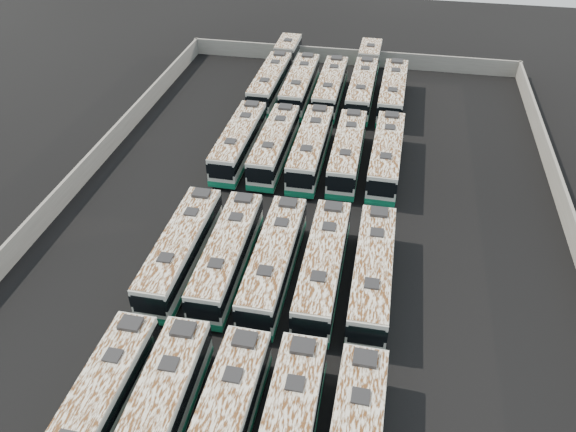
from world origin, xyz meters
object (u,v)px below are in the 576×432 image
object	(u,v)px
bus_midfront_right	(323,266)
bus_midfront_far_right	(373,273)
bus_midfront_left	(228,255)
bus_midback_right	(347,152)
bus_front_left	(155,423)
bus_midfront_center	(274,261)
bus_back_center	(330,88)
bus_front_far_left	(96,411)
bus_midback_center	(311,148)
bus_midfront_far_left	(181,249)
bus_midback_far_right	(386,155)
bus_back_far_left	(276,72)
bus_back_far_right	(393,92)
bus_back_left	(300,85)
bus_midback_left	(274,145)
bus_midback_far_left	(239,141)
bus_back_right	(365,78)

from	to	relation	value
bus_midfront_right	bus_midfront_far_right	world-z (taller)	bus_midfront_right
bus_midfront_left	bus_midback_right	distance (m)	18.81
bus_front_left	bus_midfront_center	size ratio (longest dim) A/B	1.03
bus_midfront_right	bus_back_center	distance (m)	32.17
bus_front_far_left	bus_midfront_center	world-z (taller)	bus_midfront_center
bus_midback_center	bus_midback_right	bearing A→B (deg)	0.56
bus_midfront_far_left	bus_midback_far_right	xyz separation A→B (m)	(14.94, 17.43, 0.02)
bus_front_left	bus_midback_right	xyz separation A→B (m)	(7.38, 32.17, -0.07)
bus_front_left	bus_back_far_left	xyz separation A→B (m)	(-3.72, 50.38, -0.05)
bus_midfront_center	bus_midback_right	xyz separation A→B (m)	(3.71, 17.39, -0.03)
bus_midfront_right	bus_midfront_far_right	size ratio (longest dim) A/B	1.00
bus_midfront_left	bus_front_far_left	bearing A→B (deg)	-104.44
bus_midback_far_right	bus_back_far_left	xyz separation A→B (m)	(-14.94, 18.20, -0.02)
bus_midback_right	bus_back_far_right	size ratio (longest dim) A/B	0.97
bus_back_left	bus_back_far_right	distance (m)	11.20
bus_midfront_far_right	bus_midback_center	distance (m)	18.75
bus_front_left	bus_front_far_left	bearing A→B (deg)	176.39
bus_front_left	bus_midfront_far_left	xyz separation A→B (m)	(-3.72, 14.75, -0.05)
bus_midfront_far_right	bus_midback_right	distance (m)	17.65
bus_back_left	bus_back_center	size ratio (longest dim) A/B	1.02
bus_midback_left	bus_midback_center	xyz separation A→B (m)	(3.73, 0.01, 0.06)
bus_midback_far_left	bus_midback_right	size ratio (longest dim) A/B	1.00
bus_midfront_left	bus_back_far_right	world-z (taller)	bus_back_far_right
bus_front_left	bus_back_right	size ratio (longest dim) A/B	0.66
bus_midback_far_right	bus_back_left	world-z (taller)	bus_back_left
bus_midback_left	bus_back_right	distance (m)	19.95
bus_midfront_far_left	bus_midback_far_left	world-z (taller)	bus_midfront_far_left
bus_midfront_right	bus_midfront_far_right	bearing A→B (deg)	-0.27
bus_back_far_left	bus_back_left	bearing A→B (deg)	-43.59
bus_back_right	bus_midfront_center	bearing A→B (deg)	-95.63
bus_midfront_right	bus_back_right	bearing A→B (deg)	89.69
bus_back_far_left	bus_back_left	distance (m)	5.16
bus_midfront_far_right	bus_back_left	xyz separation A→B (m)	(-11.17, 31.86, 0.03)
bus_back_left	bus_front_left	bearing A→B (deg)	-90.09
bus_back_far_left	bus_front_left	bearing A→B (deg)	-85.14
bus_midfront_center	bus_midfront_far_right	xyz separation A→B (m)	(7.47, 0.15, 0.00)
bus_midfront_left	bus_midfront_far_left	bearing A→B (deg)	-178.54
bus_midfront_center	bus_back_center	distance (m)	32.10
bus_midfront_right	bus_back_left	size ratio (longest dim) A/B	0.98
bus_midback_right	bus_back_left	distance (m)	16.38
bus_front_far_left	bus_midback_far_right	world-z (taller)	bus_midback_far_right
bus_midfront_left	bus_back_far_right	bearing A→B (deg)	70.29
bus_midfront_center	bus_back_left	bearing A→B (deg)	96.84
bus_midfront_right	bus_midback_far_left	size ratio (longest dim) A/B	1.01
bus_front_far_left	bus_midfront_left	world-z (taller)	bus_midfront_left
bus_midback_center	bus_midback_right	xyz separation A→B (m)	(3.68, 0.04, -0.05)
bus_front_left	bus_midfront_center	distance (m)	15.23
bus_midfront_left	bus_midback_center	xyz separation A→B (m)	(3.71, 17.26, 0.06)
bus_midback_far_right	bus_back_far_right	size ratio (longest dim) A/B	0.99
bus_midfront_far_left	bus_back_right	distance (m)	37.56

